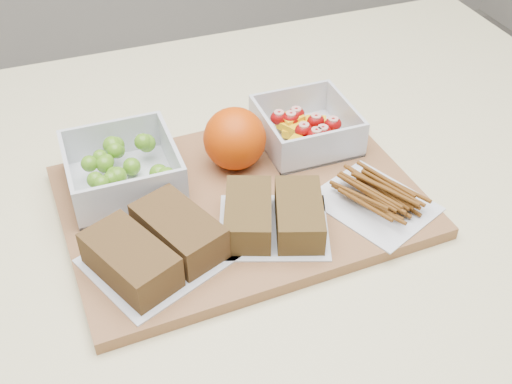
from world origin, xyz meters
The scene contains 7 objects.
cutting_board centered at (0.00, -0.01, 0.91)m, with size 0.42×0.30×0.02m, color #8E5F3A.
grape_container centered at (-0.13, 0.07, 0.94)m, with size 0.13×0.13×0.06m.
fruit_container centered at (0.12, 0.07, 0.94)m, with size 0.12×0.12×0.05m.
orange centered at (0.01, 0.06, 0.96)m, with size 0.08×0.08×0.08m, color #D04104.
sandwich_bag_left centered at (-0.12, -0.07, 0.94)m, with size 0.17×0.17×0.04m.
sandwich_bag_center centered at (0.02, -0.07, 0.93)m, with size 0.15×0.15×0.04m.
pretzel_bag centered at (0.14, -0.07, 0.93)m, with size 0.15×0.16×0.03m.
Camera 1 is at (-0.19, -0.57, 1.42)m, focal length 45.00 mm.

